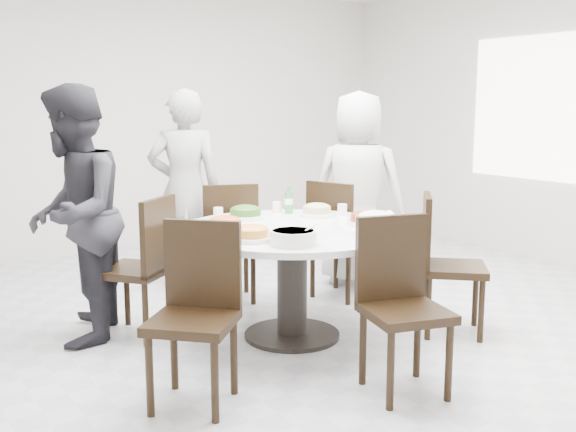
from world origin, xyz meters
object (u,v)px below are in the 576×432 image
chair_ne (342,239)px  diner_right (358,189)px  chair_sw (192,317)px  diner_left (74,215)px  chair_se (454,265)px  dining_table (292,283)px  diner_middle (185,190)px  chair_nw (134,267)px  chair_s (406,308)px  soup_bowl (293,237)px  beverage_bottle (289,199)px  chair_n (228,241)px  rice_bowl (376,225)px

chair_ne → diner_right: diner_right is taller
chair_sw → diner_left: size_ratio=0.57×
chair_se → chair_sw: bearing=133.6°
dining_table → chair_sw: size_ratio=1.58×
diner_middle → chair_se: bearing=140.7°
diner_right → diner_middle: size_ratio=0.99×
dining_table → chair_nw: chair_nw is taller
chair_s → soup_bowl: bearing=132.2°
dining_table → beverage_bottle: size_ratio=7.23×
beverage_bottle → chair_nw: bearing=173.7°
chair_s → chair_se: (0.94, 0.53, 0.00)m
chair_n → soup_bowl: (-0.35, -1.44, 0.32)m
dining_table → rice_bowl: (0.32, -0.46, 0.43)m
dining_table → chair_sw: 1.16m
chair_n → chair_nw: size_ratio=1.00×
rice_bowl → soup_bowl: rice_bowl is taller
chair_ne → chair_s: same height
chair_ne → chair_n: bearing=43.8°
dining_table → chair_se: size_ratio=1.58×
chair_sw → rice_bowl: bearing=49.7°
chair_s → diner_middle: bearing=107.0°
rice_bowl → dining_table: bearing=125.1°
rice_bowl → chair_nw: bearing=137.9°
chair_nw → diner_left: 0.52m
dining_table → chair_ne: (0.87, 0.58, 0.10)m
diner_middle → rice_bowl: (0.37, -2.00, -0.03)m
chair_nw → diner_right: size_ratio=0.57×
chair_ne → dining_table: bearing=104.7°
rice_bowl → chair_se: bearing=-6.7°
chair_nw → chair_se: 2.15m
dining_table → diner_left: (-1.21, 0.74, 0.47)m
chair_nw → diner_middle: (0.81, 0.93, 0.36)m
chair_ne → rice_bowl: size_ratio=3.74×
chair_sw → diner_middle: bearing=110.6°
diner_middle → beverage_bottle: size_ratio=8.05×
chair_n → chair_nw: (-0.92, -0.39, 0.00)m
chair_s → diner_left: bearing=139.8°
chair_sw → diner_right: bearing=76.7°
soup_bowl → chair_nw: bearing=118.4°
chair_sw → diner_middle: size_ratio=0.57×
chair_n → diner_middle: size_ratio=0.57×
chair_ne → diner_middle: bearing=24.8°
diner_right → beverage_bottle: size_ratio=7.98×
diner_left → beverage_bottle: bearing=107.8°
dining_table → diner_right: (1.22, 0.81, 0.45)m
chair_ne → diner_left: diner_left is taller
chair_sw → diner_right: diner_right is taller
chair_s → chair_se: 1.08m
chair_sw → diner_middle: 2.35m
chair_se → soup_bowl: bearing=128.5°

